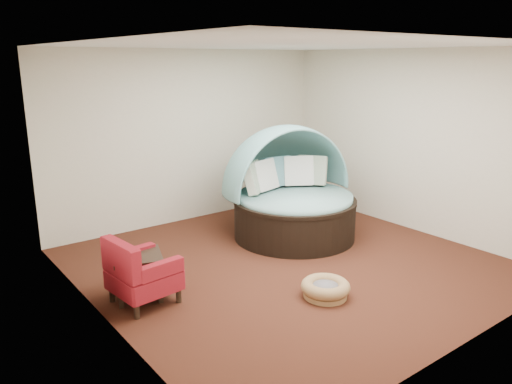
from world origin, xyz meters
TOP-DOWN VIEW (x-y plane):
  - floor at (0.00, 0.00)m, footprint 5.00×5.00m
  - wall_back at (0.00, 2.50)m, footprint 5.00×0.00m
  - wall_front at (0.00, -2.50)m, footprint 5.00×0.00m
  - wall_left at (-2.50, 0.00)m, footprint 0.00×5.00m
  - wall_right at (2.50, 0.00)m, footprint 0.00×5.00m
  - ceiling at (0.00, 0.00)m, footprint 5.00×5.00m
  - canopy_daybed at (0.76, 0.84)m, footprint 2.16×2.10m
  - pet_basket at (-0.31, -0.99)m, footprint 0.65×0.65m
  - red_armchair at (-2.05, 0.14)m, footprint 0.73×0.73m
  - side_table at (-2.00, 0.30)m, footprint 0.68×0.68m

SIDE VIEW (x-z plane):
  - floor at x=0.00m, z-range 0.00..0.00m
  - pet_basket at x=-0.31m, z-range 0.00..0.20m
  - side_table at x=-2.00m, z-range 0.07..0.59m
  - red_armchair at x=-2.05m, z-range -0.03..0.75m
  - canopy_daybed at x=0.76m, z-range -0.06..1.63m
  - wall_back at x=0.00m, z-range -1.10..3.90m
  - wall_front at x=0.00m, z-range -1.10..3.90m
  - wall_left at x=-2.50m, z-range -1.10..3.90m
  - wall_right at x=2.50m, z-range -1.10..3.90m
  - ceiling at x=0.00m, z-range 2.80..2.80m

